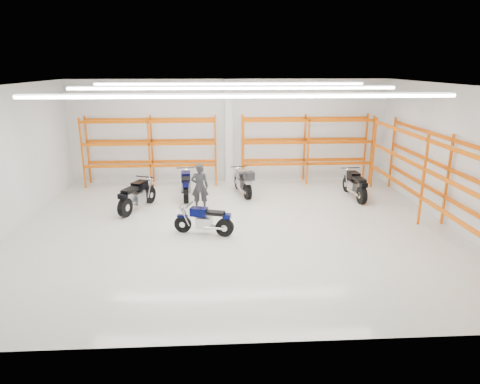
{
  "coord_description": "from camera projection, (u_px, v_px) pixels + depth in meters",
  "views": [
    {
      "loc": [
        -0.57,
        -12.94,
        5.08
      ],
      "look_at": [
        0.19,
        0.5,
        1.06
      ],
      "focal_mm": 32.0,
      "sensor_mm": 36.0,
      "label": 1
    }
  ],
  "objects": [
    {
      "name": "pallet_racking_back_right",
      "position": [
        306.0,
        143.0,
        18.78
      ],
      "size": [
        5.67,
        0.87,
        3.0
      ],
      "color": "#D8550D",
      "rests_on": "ground"
    },
    {
      "name": "structural_column",
      "position": [
        229.0,
        132.0,
        18.79
      ],
      "size": [
        0.32,
        0.32,
        4.5
      ],
      "primitive_type": "cube",
      "color": "white",
      "rests_on": "ground"
    },
    {
      "name": "ground",
      "position": [
        235.0,
        228.0,
        13.86
      ],
      "size": [
        14.0,
        14.0,
        0.0
      ],
      "primitive_type": "plane",
      "color": "beige",
      "rests_on": "ground"
    },
    {
      "name": "room_shell",
      "position": [
        235.0,
        127.0,
        12.95
      ],
      "size": [
        14.02,
        12.02,
        4.51
      ],
      "color": "silver",
      "rests_on": "ground"
    },
    {
      "name": "motorcycle_main",
      "position": [
        206.0,
        221.0,
        13.21
      ],
      "size": [
        1.88,
        0.83,
        0.94
      ],
      "color": "black",
      "rests_on": "ground"
    },
    {
      "name": "motorcycle_back_b",
      "position": [
        186.0,
        185.0,
        16.88
      ],
      "size": [
        0.74,
        2.22,
        1.09
      ],
      "color": "black",
      "rests_on": "ground"
    },
    {
      "name": "standing_man",
      "position": [
        200.0,
        187.0,
        15.43
      ],
      "size": [
        0.62,
        0.41,
        1.71
      ],
      "primitive_type": "imported",
      "rotation": [
        0.0,
        0.0,
        3.14
      ],
      "color": "black",
      "rests_on": "ground"
    },
    {
      "name": "motorcycle_back_c",
      "position": [
        244.0,
        182.0,
        17.19
      ],
      "size": [
        0.87,
        2.23,
        1.15
      ],
      "color": "black",
      "rests_on": "ground"
    },
    {
      "name": "motorcycle_back_d",
      "position": [
        355.0,
        186.0,
        16.8
      ],
      "size": [
        0.75,
        2.26,
        1.11
      ],
      "color": "black",
      "rests_on": "ground"
    },
    {
      "name": "pallet_racking_side",
      "position": [
        437.0,
        171.0,
        13.69
      ],
      "size": [
        0.87,
        9.07,
        3.0
      ],
      "color": "#D8550D",
      "rests_on": "ground"
    },
    {
      "name": "motorcycle_back_a",
      "position": [
        136.0,
        197.0,
        15.38
      ],
      "size": [
        1.12,
        2.17,
        1.12
      ],
      "color": "black",
      "rests_on": "ground"
    },
    {
      "name": "pallet_racking_back_left",
      "position": [
        150.0,
        144.0,
        18.41
      ],
      "size": [
        5.67,
        0.87,
        3.0
      ],
      "color": "#D8550D",
      "rests_on": "ground"
    }
  ]
}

